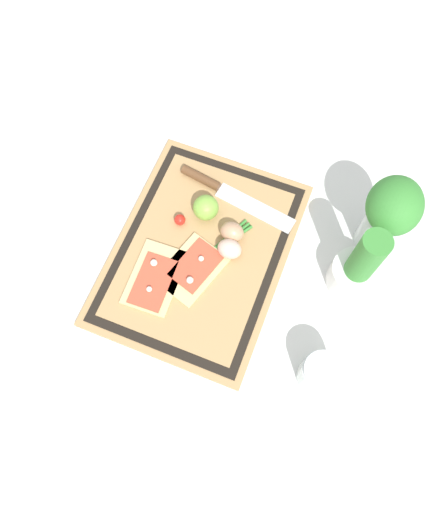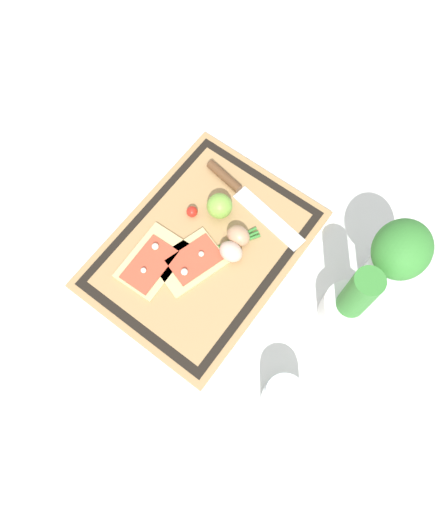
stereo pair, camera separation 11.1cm
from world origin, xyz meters
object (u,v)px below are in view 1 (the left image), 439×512
at_px(lime, 206,208).
at_px(knife, 219,188).
at_px(herb_glass, 389,214).
at_px(herb_pot, 358,269).
at_px(sauce_jar, 319,374).
at_px(egg_brown, 232,232).
at_px(egg_pink, 230,249).
at_px(cherry_tomato_red, 180,220).
at_px(pizza_slice_near, 155,278).
at_px(pizza_slice_far, 194,269).

bearing_deg(lime, knife, 177.21).
bearing_deg(herb_glass, knife, -88.01).
distance_m(herb_pot, sauce_jar, 0.23).
bearing_deg(lime, egg_brown, 67.52).
bearing_deg(sauce_jar, egg_pink, -125.46).
xyz_separation_m(cherry_tomato_red, herb_glass, (-0.13, 0.43, 0.10)).
bearing_deg(sauce_jar, lime, -126.68).
xyz_separation_m(egg_pink, herb_pot, (-0.04, 0.27, 0.04)).
distance_m(knife, herb_pot, 0.37).
relative_size(lime, herb_pot, 0.27).
xyz_separation_m(cherry_tomato_red, sauce_jar, (0.22, 0.40, 0.01)).
height_order(pizza_slice_near, pizza_slice_far, same).
height_order(cherry_tomato_red, sauce_jar, sauce_jar).
relative_size(pizza_slice_far, egg_brown, 3.12).
distance_m(knife, egg_pink, 0.17).
height_order(lime, sauce_jar, sauce_jar).
distance_m(pizza_slice_far, herb_pot, 0.35).
bearing_deg(cherry_tomato_red, lime, 132.07).
bearing_deg(lime, herb_pot, 84.72).
bearing_deg(egg_pink, cherry_tomato_red, -102.62).
distance_m(pizza_slice_near, egg_brown, 0.20).
bearing_deg(knife, pizza_slice_near, -10.42).
relative_size(egg_brown, egg_pink, 1.00).
xyz_separation_m(egg_brown, lime, (-0.03, -0.08, 0.01)).
bearing_deg(cherry_tomato_red, pizza_slice_near, 0.99).
bearing_deg(sauce_jar, egg_brown, -129.91).
bearing_deg(herb_pot, lime, -95.28).
xyz_separation_m(lime, herb_glass, (-0.08, 0.38, 0.09)).
bearing_deg(egg_brown, sauce_jar, 50.09).
bearing_deg(pizza_slice_far, sauce_jar, 69.41).
bearing_deg(sauce_jar, pizza_slice_near, -100.07).
bearing_deg(knife, sauce_jar, 46.32).
bearing_deg(cherry_tomato_red, egg_pink, 77.38).
bearing_deg(cherry_tomato_red, sauce_jar, 61.22).
bearing_deg(knife, herb_glass, 91.99).
relative_size(pizza_slice_near, pizza_slice_far, 0.96).
bearing_deg(lime, pizza_slice_near, -13.16).
relative_size(pizza_slice_far, knife, 0.57).
xyz_separation_m(pizza_slice_far, egg_brown, (-0.11, 0.05, 0.02)).
bearing_deg(lime, egg_pink, 49.78).
relative_size(lime, cherry_tomato_red, 2.27).
xyz_separation_m(pizza_slice_near, egg_brown, (-0.16, 0.12, 0.02)).
xyz_separation_m(knife, herb_pot, (0.10, 0.36, 0.05)).
xyz_separation_m(egg_brown, herb_pot, (0.00, 0.28, 0.04)).
relative_size(lime, sauce_jar, 0.65).
bearing_deg(pizza_slice_far, lime, -169.12).
height_order(knife, lime, lime).
xyz_separation_m(lime, cherry_tomato_red, (0.04, -0.05, -0.02)).
height_order(cherry_tomato_red, herb_glass, herb_glass).
distance_m(egg_brown, egg_pink, 0.04).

